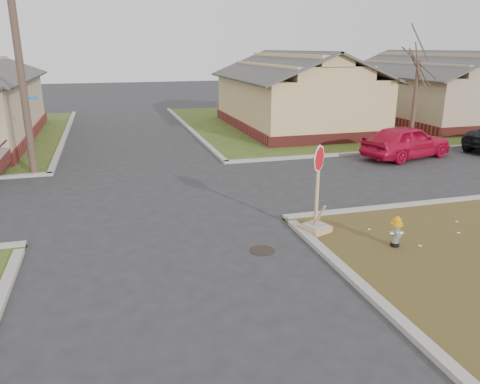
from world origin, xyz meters
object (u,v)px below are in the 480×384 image
object	(u,v)px
utility_pole	(18,53)
red_sedan	(406,142)
stop_sign	(316,213)
fire_hydrant	(396,230)

from	to	relation	value
utility_pole	red_sedan	bearing A→B (deg)	-5.39
utility_pole	stop_sign	xyz separation A→B (m)	(8.16, -8.69, -4.09)
fire_hydrant	red_sedan	size ratio (longest dim) A/B	0.18
fire_hydrant	stop_sign	world-z (taller)	stop_sign
utility_pole	red_sedan	xyz separation A→B (m)	(15.95, -1.50, -3.90)
fire_hydrant	stop_sign	xyz separation A→B (m)	(-1.51, 1.47, 0.08)
stop_sign	red_sedan	distance (m)	10.60
utility_pole	fire_hydrant	xyz separation A→B (m)	(9.67, -10.16, -4.17)
utility_pole	red_sedan	size ratio (longest dim) A/B	2.02
utility_pole	red_sedan	distance (m)	16.49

